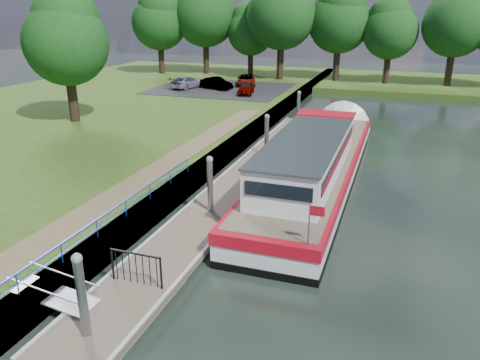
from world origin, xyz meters
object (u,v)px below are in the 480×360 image
(barge, at_px, (317,162))
(pontoon, at_px, (243,182))
(car_a, at_px, (246,88))
(car_d, at_px, (246,80))
(car_b, at_px, (216,83))
(car_c, at_px, (188,82))

(barge, bearing_deg, pontoon, -152.11)
(pontoon, distance_m, car_a, 23.53)
(pontoon, relative_size, car_d, 7.00)
(car_d, bearing_deg, car_b, -142.09)
(car_a, height_order, car_d, car_a)
(pontoon, height_order, barge, barge)
(barge, xyz_separation_m, car_d, (-12.56, 25.67, 0.34))
(car_a, height_order, car_b, car_b)
(car_d, bearing_deg, car_a, -89.88)
(pontoon, xyz_separation_m, barge, (3.60, 1.90, 0.90))
(car_c, height_order, car_d, car_c)
(car_b, relative_size, car_d, 0.87)
(pontoon, bearing_deg, car_c, 121.04)
(car_c, bearing_deg, car_b, -158.12)
(barge, relative_size, car_c, 4.89)
(barge, relative_size, car_b, 5.65)
(car_b, bearing_deg, pontoon, -132.57)
(barge, relative_size, car_a, 6.03)
(car_b, bearing_deg, car_a, -93.03)
(car_a, bearing_deg, car_d, 96.71)
(car_b, relative_size, car_c, 0.87)
(car_b, xyz_separation_m, car_c, (-3.16, -0.35, 0.01))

